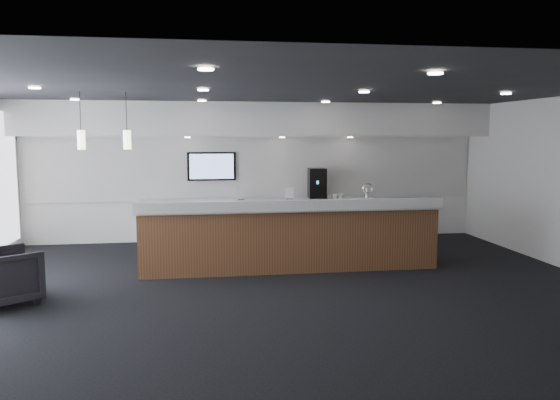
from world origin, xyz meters
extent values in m
plane|color=black|center=(0.00, 0.00, 0.00)|extent=(10.00, 10.00, 0.00)
cube|color=black|center=(0.00, 0.00, 3.00)|extent=(10.00, 8.00, 0.02)
cube|color=silver|center=(0.00, 4.00, 1.50)|extent=(10.00, 0.02, 3.00)
cube|color=silver|center=(0.00, 3.55, 2.65)|extent=(10.00, 0.90, 0.70)
cube|color=silver|center=(0.00, 3.97, 1.60)|extent=(9.80, 0.06, 1.40)
cube|color=#9A9EA2|center=(0.00, 3.64, 0.45)|extent=(5.00, 0.60, 0.90)
cube|color=silver|center=(0.00, 3.64, 0.93)|extent=(5.06, 0.66, 0.05)
cylinder|color=silver|center=(-2.00, 3.32, 0.50)|extent=(0.60, 0.02, 0.02)
cylinder|color=silver|center=(-1.00, 3.32, 0.50)|extent=(0.60, 0.02, 0.02)
cylinder|color=silver|center=(0.00, 3.32, 0.50)|extent=(0.60, 0.02, 0.02)
cylinder|color=silver|center=(1.00, 3.32, 0.50)|extent=(0.60, 0.02, 0.02)
cylinder|color=silver|center=(2.00, 3.32, 0.50)|extent=(0.60, 0.02, 0.02)
cube|color=black|center=(-1.00, 3.91, 1.65)|extent=(1.05, 0.07, 0.62)
cube|color=#2E4ABA|center=(-1.00, 3.87, 1.65)|extent=(0.95, 0.01, 0.54)
cylinder|color=#FFEBC6|center=(-2.40, 0.80, 2.25)|extent=(0.12, 0.12, 0.30)
cylinder|color=#FFEBC6|center=(-3.10, 0.80, 2.25)|extent=(0.12, 0.12, 0.30)
cube|color=brown|center=(0.26, 1.13, 0.53)|extent=(5.10, 0.71, 1.05)
cube|color=silver|center=(0.26, 1.13, 1.08)|extent=(5.18, 0.79, 0.06)
cube|color=silver|center=(0.26, 0.73, 1.17)|extent=(5.18, 0.12, 0.18)
cylinder|color=silver|center=(1.66, 1.23, 1.25)|extent=(0.04, 0.04, 0.28)
torus|color=silver|center=(1.66, 1.17, 1.39)|extent=(0.19, 0.03, 0.19)
cube|color=black|center=(1.29, 3.64, 1.28)|extent=(0.40, 0.44, 0.65)
cube|color=silver|center=(1.29, 3.41, 0.96)|extent=(0.23, 0.12, 0.02)
cube|color=white|center=(-0.40, 3.56, 1.07)|extent=(0.18, 0.06, 0.25)
cube|color=white|center=(0.66, 3.53, 1.07)|extent=(0.18, 0.03, 0.24)
imported|color=black|center=(-3.96, -0.25, 0.39)|extent=(1.18, 1.17, 0.78)
imported|color=white|center=(1.81, 3.50, 1.00)|extent=(0.11, 0.11, 0.10)
imported|color=white|center=(1.67, 3.50, 1.00)|extent=(0.15, 0.15, 0.10)
imported|color=white|center=(1.53, 3.50, 1.00)|extent=(0.13, 0.13, 0.10)
imported|color=white|center=(1.39, 3.50, 1.00)|extent=(0.14, 0.14, 0.10)
camera|label=1|loc=(-1.29, -8.05, 2.32)|focal=35.00mm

